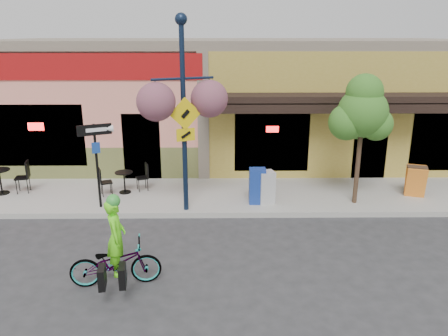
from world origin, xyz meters
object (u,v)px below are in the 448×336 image
cyclist_rider (117,249)px  newspaper_box_blue (257,186)px  bicycle (116,263)px  newspaper_box_grey (266,187)px  building (231,97)px  street_tree (360,140)px  lamp_post (184,117)px  one_way_sign (97,167)px

cyclist_rider → newspaper_box_blue: size_ratio=1.53×
bicycle → newspaper_box_grey: 5.14m
cyclist_rider → newspaper_box_grey: cyclist_rider is taller
newspaper_box_blue → bicycle: bearing=-127.8°
building → newspaper_box_blue: building is taller
building → street_tree: size_ratio=5.01×
lamp_post → one_way_sign: (-2.37, 0.21, -1.37)m
cyclist_rider → one_way_sign: one_way_sign is taller
cyclist_rider → street_tree: size_ratio=0.42×
building → street_tree: bearing=-62.2°
newspaper_box_blue → newspaper_box_grey: size_ratio=1.08×
bicycle → lamp_post: bearing=-26.2°
cyclist_rider → one_way_sign: bearing=11.5°
lamp_post → street_tree: 4.80m
one_way_sign → street_tree: bearing=-22.4°
cyclist_rider → lamp_post: size_ratio=0.30×
newspaper_box_grey → street_tree: (2.51, -0.01, 1.35)m
building → one_way_sign: bearing=-120.0°
bicycle → one_way_sign: one_way_sign is taller
cyclist_rider → street_tree: bearing=-64.3°
bicycle → newspaper_box_blue: (3.08, 3.91, 0.19)m
cyclist_rider → newspaper_box_blue: bearing=-46.0°
newspaper_box_blue → building: bearing=95.6°
newspaper_box_blue → street_tree: size_ratio=0.27×
one_way_sign → newspaper_box_grey: 4.64m
one_way_sign → newspaper_box_blue: bearing=-21.0°
bicycle → cyclist_rider: bearing=-98.2°
cyclist_rider → one_way_sign: size_ratio=0.66×
building → cyclist_rider: building is taller
newspaper_box_blue → newspaper_box_grey: bearing=0.2°
lamp_post → newspaper_box_grey: size_ratio=5.50×
one_way_sign → newspaper_box_grey: (4.58, 0.26, -0.70)m
building → lamp_post: lamp_post is taller
cyclist_rider → newspaper_box_grey: bearing=-48.1°
street_tree → cyclist_rider: bearing=-146.1°
cyclist_rider → newspaper_box_grey: size_ratio=1.65×
bicycle → newspaper_box_blue: bearing=-46.4°
one_way_sign → newspaper_box_grey: size_ratio=2.52×
cyclist_rider → newspaper_box_blue: cyclist_rider is taller
one_way_sign → newspaper_box_blue: 4.39m
lamp_post → newspaper_box_blue: (1.96, 0.47, -2.03)m
bicycle → street_tree: street_tree is taller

